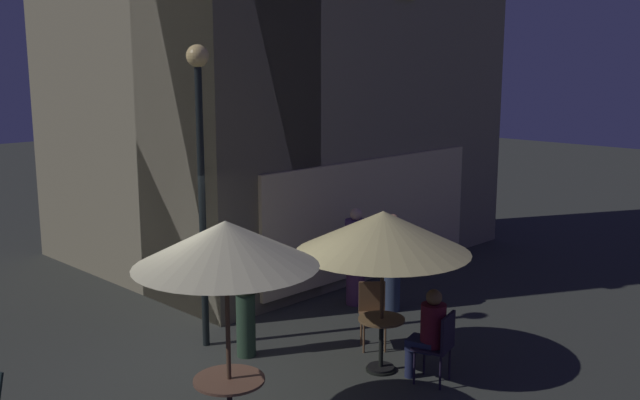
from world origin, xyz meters
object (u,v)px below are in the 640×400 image
patio_umbrella_1 (226,245)px  patio_umbrella_0 (383,232)px  cafe_table_0 (381,336)px  patron_seated_0 (429,329)px  patron_standing_1 (392,262)px  patron_standing_3 (245,296)px  cafe_chair_1 (373,308)px  cafe_table_1 (230,395)px  street_lamp_near_corner (200,146)px  cafe_chair_0 (440,342)px  patron_standing_2 (356,257)px

patio_umbrella_1 → patio_umbrella_0: bearing=0.3°
cafe_table_0 → patron_seated_0: patron_seated_0 is taller
cafe_table_0 → patron_standing_1: size_ratio=0.45×
cafe_table_0 → patron_standing_3: (-0.94, 1.66, 0.39)m
patron_standing_3 → patron_seated_0: bearing=-67.1°
cafe_table_0 → patron_standing_1: patron_standing_1 is taller
patio_umbrella_1 → cafe_chair_1: size_ratio=2.59×
patron_seated_0 → patron_standing_3: 2.56m
cafe_table_1 → cafe_chair_1: (3.12, 0.64, 0.04)m
patron_standing_1 → patron_standing_3: size_ratio=0.95×
street_lamp_near_corner → patron_seated_0: (1.27, -3.02, -2.21)m
patio_umbrella_0 → patron_seated_0: 1.37m
patron_standing_1 → cafe_chair_1: bearing=-43.7°
cafe_chair_0 → cafe_chair_1: (0.35, 1.41, 0.01)m
street_lamp_near_corner → cafe_table_1: street_lamp_near_corner is taller
cafe_table_0 → patron_seated_0: 0.69m
patio_umbrella_1 → patron_standing_1: bearing=17.5°
patron_standing_1 → street_lamp_near_corner: bearing=-90.3°
street_lamp_near_corner → patron_standing_1: 3.84m
patron_seated_0 → patron_standing_1: 2.73m
cafe_table_1 → patio_umbrella_0: size_ratio=0.34×
street_lamp_near_corner → patron_standing_1: bearing=-17.5°
cafe_table_1 → patron_standing_3: (1.62, 1.68, 0.34)m
cafe_chair_1 → patron_standing_3: size_ratio=0.55×
patron_standing_3 → cafe_chair_1: bearing=-37.4°
cafe_chair_0 → patron_standing_2: bearing=-44.4°
patron_standing_1 → cafe_table_1: bearing=-55.3°
patio_umbrella_0 → patron_standing_1: patio_umbrella_0 is taller
patron_standing_1 → cafe_chair_0: bearing=-21.4°
patio_umbrella_1 → patron_standing_2: (4.34, 2.06, -1.36)m
cafe_chair_0 → patron_standing_2: patron_standing_2 is taller
cafe_table_0 → cafe_table_1: 2.55m
cafe_table_1 → cafe_table_0: bearing=0.3°
cafe_chair_0 → street_lamp_near_corner: bearing=7.1°
cafe_chair_1 → patron_standing_1: bearing=160.7°
patio_umbrella_0 → patron_standing_3: bearing=119.4°
patio_umbrella_1 → cafe_chair_0: 3.31m
patron_standing_1 → patron_standing_2: bearing=-146.4°
street_lamp_near_corner → patron_standing_2: (2.88, -0.33, -2.08)m
patio_umbrella_1 → patron_seated_0: size_ratio=1.98×
patio_umbrella_1 → cafe_chair_1: bearing=11.7°
patio_umbrella_0 → patron_seated_0: size_ratio=1.83×
cafe_table_1 → cafe_chair_0: 2.88m
street_lamp_near_corner → patio_umbrella_1: (-1.46, -2.39, -0.72)m
patron_standing_3 → patio_umbrella_1: bearing=-136.9°
street_lamp_near_corner → patio_umbrella_0: street_lamp_near_corner is taller
street_lamp_near_corner → cafe_chair_1: 3.36m
cafe_table_0 → cafe_chair_0: cafe_chair_0 is taller
patio_umbrella_1 → street_lamp_near_corner: bearing=58.7°
street_lamp_near_corner → patio_umbrella_0: size_ratio=1.88×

